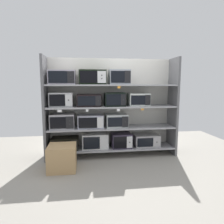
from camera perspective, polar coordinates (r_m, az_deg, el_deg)
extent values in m
cube|color=gray|center=(3.71, 2.15, -17.58)|extent=(6.76, 6.00, 0.02)
cube|color=beige|center=(4.65, -0.46, 1.67)|extent=(2.96, 0.04, 2.18)
cube|color=#5B5B5E|center=(4.42, -18.45, 0.96)|extent=(0.05, 0.52, 2.18)
cube|color=#5B5B5E|center=(4.77, 17.04, 1.49)|extent=(0.05, 0.52, 2.18)
cube|color=#99999E|center=(4.57, 0.00, -10.19)|extent=(2.76, 0.52, 0.03)
cube|color=black|center=(4.51, -13.28, -8.70)|extent=(0.57, 0.36, 0.26)
cube|color=black|center=(4.34, -14.32, -9.39)|extent=(0.41, 0.01, 0.21)
cube|color=black|center=(4.32, -10.73, -9.38)|extent=(0.13, 0.01, 0.21)
cylinder|color=#262628|center=(4.32, -10.72, -9.78)|extent=(0.02, 0.01, 0.02)
cylinder|color=#262628|center=(4.30, -10.74, -9.05)|extent=(0.02, 0.01, 0.02)
cube|color=silver|center=(4.48, -4.84, -8.21)|extent=(0.56, 0.33, 0.32)
cube|color=black|center=(4.32, -5.86, -8.84)|extent=(0.35, 0.01, 0.26)
cube|color=silver|center=(4.33, -2.31, -8.75)|extent=(0.18, 0.01, 0.26)
cube|color=#2E2639|center=(4.55, 2.66, -7.99)|extent=(0.44, 0.39, 0.32)
cube|color=black|center=(4.35, 2.37, -8.74)|extent=(0.29, 0.01, 0.25)
cube|color=silver|center=(4.39, 5.05, -8.61)|extent=(0.13, 0.01, 0.25)
cylinder|color=#262628|center=(4.38, 5.07, -8.64)|extent=(0.02, 0.01, 0.02)
cube|color=#A4A1A3|center=(4.69, 9.80, -7.96)|extent=(0.56, 0.34, 0.26)
cube|color=black|center=(4.51, 9.51, -8.59)|extent=(0.36, 0.01, 0.19)
cube|color=#A4A1A3|center=(4.60, 12.69, -8.37)|extent=(0.17, 0.01, 0.21)
cylinder|color=#262628|center=(4.59, 12.73, -8.40)|extent=(0.02, 0.01, 0.02)
cube|color=#99999E|center=(4.45, 0.00, -4.46)|extent=(2.76, 0.52, 0.03)
cube|color=#9D9AA0|center=(4.40, -13.91, -2.51)|extent=(0.50, 0.41, 0.32)
cube|color=black|center=(4.21, -15.22, -3.02)|extent=(0.32, 0.01, 0.24)
cube|color=black|center=(4.18, -11.99, -2.98)|extent=(0.16, 0.01, 0.25)
cylinder|color=#262628|center=(4.18, -11.99, -3.47)|extent=(0.02, 0.01, 0.02)
cylinder|color=#262628|center=(4.17, -12.01, -2.54)|extent=(0.02, 0.01, 0.02)
cube|color=#989AAB|center=(4.38, -6.18, -2.62)|extent=(0.55, 0.38, 0.28)
cube|color=black|center=(4.19, -6.92, -3.11)|extent=(0.39, 0.01, 0.22)
cube|color=silver|center=(4.20, -3.40, -3.04)|extent=(0.13, 0.01, 0.22)
cube|color=#B1B7B7|center=(4.43, 1.26, -2.41)|extent=(0.47, 0.40, 0.29)
cube|color=black|center=(4.22, 0.86, -2.92)|extent=(0.31, 0.01, 0.20)
cube|color=black|center=(4.26, 3.79, -2.84)|extent=(0.13, 0.01, 0.23)
cylinder|color=#262628|center=(4.25, 3.81, -2.86)|extent=(0.02, 0.01, 0.02)
cube|color=#99999E|center=(4.37, 0.00, 1.54)|extent=(2.76, 0.52, 0.03)
cube|color=#B7B7B9|center=(4.35, -14.27, 3.44)|extent=(0.48, 0.32, 0.30)
cube|color=black|center=(4.19, -15.39, 3.25)|extent=(0.31, 0.01, 0.24)
cube|color=silver|center=(4.17, -12.31, 3.33)|extent=(0.14, 0.01, 0.24)
cylinder|color=#262628|center=(4.16, -12.32, 3.32)|extent=(0.02, 0.01, 0.02)
cube|color=black|center=(4.32, -6.60, 3.37)|extent=(0.51, 0.38, 0.26)
cube|color=black|center=(4.13, -7.27, 3.16)|extent=(0.36, 0.01, 0.19)
cube|color=black|center=(4.14, -3.97, 3.21)|extent=(0.11, 0.01, 0.21)
cylinder|color=#262628|center=(4.13, -3.96, 3.20)|extent=(0.02, 0.01, 0.02)
cube|color=black|center=(4.37, 0.78, 3.66)|extent=(0.44, 0.36, 0.29)
cube|color=black|center=(4.17, 0.47, 3.48)|extent=(0.31, 0.01, 0.23)
cube|color=black|center=(4.21, 3.27, 3.50)|extent=(0.11, 0.01, 0.23)
cylinder|color=#262628|center=(4.20, 3.29, 3.49)|extent=(0.02, 0.01, 0.02)
cube|color=silver|center=(4.48, 7.58, 3.56)|extent=(0.46, 0.34, 0.27)
cube|color=black|center=(4.30, 7.50, 3.39)|extent=(0.31, 0.01, 0.20)
cube|color=black|center=(4.36, 10.23, 3.39)|extent=(0.11, 0.01, 0.22)
cylinder|color=#262628|center=(4.35, 10.26, 3.38)|extent=(0.02, 0.01, 0.02)
cube|color=white|center=(4.11, -14.77, 0.28)|extent=(0.08, 0.00, 0.05)
cube|color=white|center=(4.08, -7.13, 0.41)|extent=(0.05, 0.00, 0.05)
cube|color=white|center=(4.13, 1.84, 0.56)|extent=(0.06, 0.00, 0.05)
cube|color=orange|center=(4.25, 8.72, 0.75)|extent=(0.06, 0.00, 0.04)
cube|color=#99999E|center=(4.35, 0.00, 7.67)|extent=(2.76, 0.52, 0.03)
cube|color=#A59EAC|center=(4.34, -14.04, 9.58)|extent=(0.54, 0.37, 0.29)
cube|color=black|center=(4.16, -15.24, 9.63)|extent=(0.37, 0.01, 0.24)
cube|color=black|center=(4.13, -11.67, 9.76)|extent=(0.14, 0.01, 0.23)
cylinder|color=#262628|center=(4.12, -11.67, 9.31)|extent=(0.02, 0.01, 0.02)
cylinder|color=#262628|center=(4.13, -11.69, 10.21)|extent=(0.02, 0.01, 0.02)
cube|color=black|center=(4.31, -5.62, 9.84)|extent=(0.56, 0.39, 0.30)
cube|color=black|center=(4.11, -6.68, 9.94)|extent=(0.35, 0.01, 0.24)
cube|color=silver|center=(4.12, -2.95, 9.97)|extent=(0.18, 0.01, 0.24)
cylinder|color=#262628|center=(4.11, -2.93, 9.51)|extent=(0.02, 0.01, 0.02)
cylinder|color=#262628|center=(4.12, -2.94, 10.44)|extent=(0.02, 0.01, 0.02)
cube|color=#98A0A9|center=(4.37, 2.06, 9.92)|extent=(0.44, 0.36, 0.31)
cube|color=black|center=(4.18, 1.69, 10.03)|extent=(0.29, 0.01, 0.24)
cube|color=black|center=(4.22, 4.51, 9.99)|extent=(0.13, 0.01, 0.25)
cube|color=orange|center=(4.10, 2.01, 7.07)|extent=(0.06, 0.00, 0.05)
cube|color=tan|center=(3.93, -14.04, -12.50)|extent=(0.51, 0.51, 0.47)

